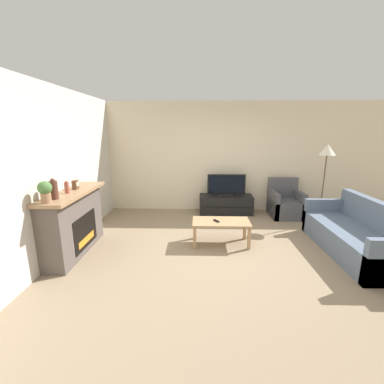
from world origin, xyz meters
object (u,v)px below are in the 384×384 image
object	(u,v)px
mantel_clock	(75,185)
tv_stand	(226,204)
fireplace	(74,222)
coffee_table	(221,224)
remote	(216,221)
mantel_vase_centre_left	(67,187)
couch	(357,237)
potted_plant	(45,191)
tv	(226,186)
mantel_vase_left	(54,189)
floor_lamp	(327,156)
armchair	(285,204)

from	to	relation	value
mantel_clock	tv_stand	distance (m)	3.51
fireplace	coffee_table	xyz separation A→B (m)	(2.46, 0.39, -0.16)
coffee_table	remote	world-z (taller)	remote
tv_stand	remote	world-z (taller)	remote
mantel_vase_centre_left	mantel_clock	xyz separation A→B (m)	(0.00, 0.28, -0.02)
tv_stand	fireplace	bearing A→B (deg)	-141.26
mantel_vase_centre_left	couch	bearing A→B (deg)	2.66
potted_plant	tv_stand	xyz separation A→B (m)	(2.72, 2.87, -1.00)
fireplace	couch	distance (m)	4.70
coffee_table	couch	world-z (taller)	couch
mantel_clock	tv_stand	bearing A→B (deg)	36.82
tv_stand	tv	distance (m)	0.47
mantel_vase_centre_left	remote	world-z (taller)	mantel_vase_centre_left
mantel_clock	tv	xyz separation A→B (m)	(2.72, 2.03, -0.44)
fireplace	tv_stand	bearing A→B (deg)	38.74
mantel_vase_left	remote	xyz separation A→B (m)	(2.36, 0.85, -0.75)
mantel_clock	remote	world-z (taller)	mantel_clock
tv	couch	distance (m)	2.90
tv	couch	size ratio (longest dim) A/B	0.45
fireplace	floor_lamp	size ratio (longest dim) A/B	0.92
floor_lamp	fireplace	bearing A→B (deg)	-162.40
mantel_vase_left	couch	world-z (taller)	mantel_vase_left
fireplace	potted_plant	distance (m)	0.97
mantel_vase_left	armchair	size ratio (longest dim) A/B	0.34
armchair	remote	bearing A→B (deg)	-136.90
potted_plant	tv_stand	bearing A→B (deg)	46.58
fireplace	mantel_clock	size ratio (longest dim) A/B	10.64
potted_plant	couch	xyz separation A→B (m)	(4.68, 0.78, -0.94)
remote	floor_lamp	size ratio (longest dim) A/B	0.09
armchair	mantel_clock	bearing A→B (deg)	-155.76
mantel_vase_left	tv_stand	size ratio (longest dim) A/B	0.23
remote	mantel_vase_left	bearing A→B (deg)	170.46
potted_plant	mantel_vase_centre_left	bearing A→B (deg)	90.00
fireplace	mantel_vase_left	size ratio (longest dim) A/B	5.31
potted_plant	tv_stand	distance (m)	4.08
tv	potted_plant	bearing A→B (deg)	-133.44
fireplace	mantel_clock	xyz separation A→B (m)	(0.02, 0.16, 0.59)
couch	armchair	bearing A→B (deg)	106.55
tv	remote	xyz separation A→B (m)	(-0.36, -1.82, -0.25)
potted_plant	coffee_table	xyz separation A→B (m)	(2.45, 1.07, -0.85)
mantel_vase_left	mantel_vase_centre_left	distance (m)	0.36
mantel_vase_left	mantel_clock	bearing A→B (deg)	89.93
couch	floor_lamp	bearing A→B (deg)	88.93
potted_plant	tv	bearing A→B (deg)	46.56
mantel_clock	armchair	world-z (taller)	mantel_clock
potted_plant	armchair	xyz separation A→B (m)	(4.11, 2.69, -0.94)
tv	fireplace	bearing A→B (deg)	-141.29
mantel_vase_centre_left	floor_lamp	distance (m)	4.99
fireplace	couch	xyz separation A→B (m)	(4.70, 0.10, -0.25)
mantel_vase_left	tv_stand	world-z (taller)	mantel_vase_left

